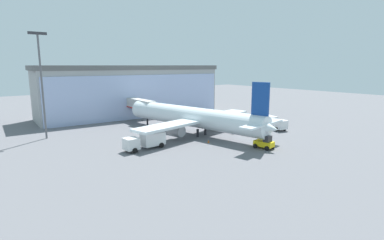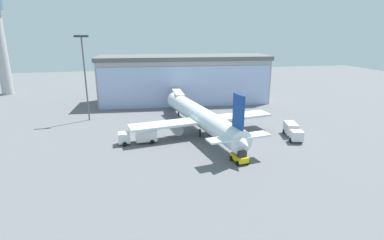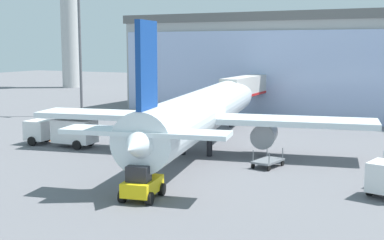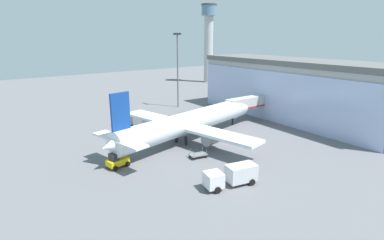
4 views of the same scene
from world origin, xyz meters
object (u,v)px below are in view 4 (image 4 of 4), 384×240
Objects in this scene: baggage_cart at (198,155)px; fuel_truck at (233,175)px; airplane at (189,123)px; pushback_tug at (117,161)px; jet_bridge at (252,102)px; apron_light_mast at (178,64)px; safety_cone_nose at (151,144)px; catering_truck at (139,122)px; control_tower at (209,37)px; safety_cone_wingtip at (139,123)px.

fuel_truck is at bearing 88.68° from baggage_cart.
pushback_tug is at bearing 179.93° from airplane.
apron_light_mast reaches higher than jet_bridge.
safety_cone_nose is (-19.79, -0.82, -1.19)m from fuel_truck.
apron_light_mast is 48.65m from fuel_truck.
catering_truck reaches higher than pushback_tug.
control_tower is 4.25× the size of fuel_truck.
jet_bridge is at bearing -3.89° from airplane.
fuel_truck is 2.48× the size of baggage_cart.
pushback_tug is 10.16m from safety_cone_nose.
jet_bridge is 26.89× the size of safety_cone_nose.
airplane is 16.53m from safety_cone_wingtip.
fuel_truck is (74.39, -59.92, -17.51)m from control_tower.
fuel_truck is (17.72, -6.25, -2.10)m from airplane.
apron_light_mast reaches higher than baggage_cart.
safety_cone_nose is at bearing -59.40° from baggage_cart.
baggage_cart is (-10.18, 2.41, -0.97)m from fuel_truck.
catering_truck is at bearing -26.97° from safety_cone_wingtip.
airplane is 16.36m from pushback_tug.
control_tower reaches higher than pushback_tug.
safety_cone_nose is 14.85m from safety_cone_wingtip.
jet_bridge is at bearing 58.39° from safety_cone_wingtip.
baggage_cart is (32.34, -18.84, -11.33)m from apron_light_mast.
airplane reaches higher than jet_bridge.
jet_bridge reaches higher than baggage_cart.
pushback_tug is at bearing -49.40° from control_tower.
safety_cone_wingtip is (40.60, -55.77, -18.70)m from control_tower.
baggage_cart is (64.21, -57.51, -18.47)m from control_tower.
apron_light_mast is at bearing -108.20° from baggage_cart.
airplane is 10.97× the size of pushback_tug.
jet_bridge is at bearing 90.61° from safety_cone_nose.
airplane is (24.80, -15.00, -8.26)m from apron_light_mast.
airplane reaches higher than fuel_truck.
apron_light_mast is at bearing -103.03° from fuel_truck.
pushback_tug is 23.49m from safety_cone_wingtip.
jet_bridge is 20.31m from airplane.
safety_cone_nose is (-9.62, -3.23, -0.23)m from baggage_cart.
fuel_truck is at bearing -7.00° from safety_cone_wingtip.
pushback_tug is at bearing -43.38° from fuel_truck.
control_tower reaches higher than baggage_cart.
safety_cone_wingtip is (8.74, -17.10, -11.56)m from apron_light_mast.
catering_truck and fuel_truck have the same top height.
safety_cone_nose is at bearing -48.05° from control_tower.
control_tower is 10.52× the size of baggage_cart.
apron_light_mast is 30.13m from airplane.
jet_bridge is at bearing -117.09° from catering_truck.
jet_bridge is 26.25m from catering_truck.
fuel_truck is 34.06m from safety_cone_wingtip.
catering_truck is 20.72m from baggage_cart.
pushback_tug is (2.95, -15.88, -2.60)m from airplane.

